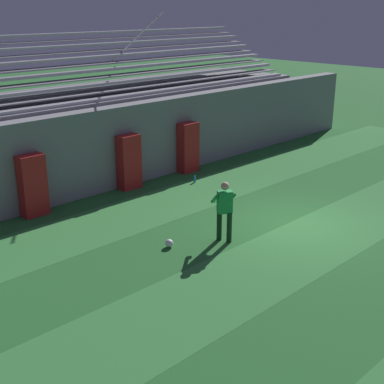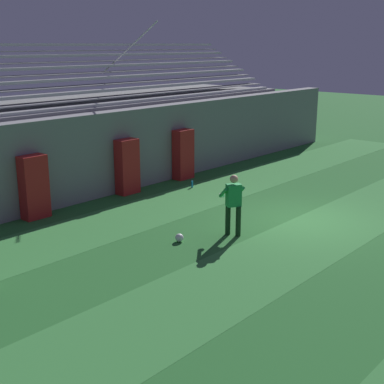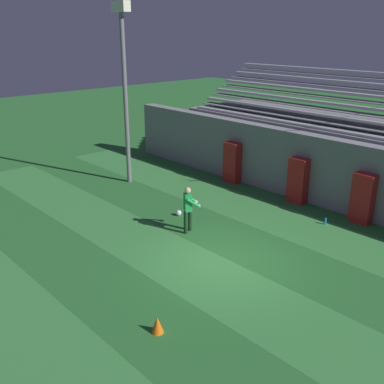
{
  "view_description": "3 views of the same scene",
  "coord_description": "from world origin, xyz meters",
  "px_view_note": "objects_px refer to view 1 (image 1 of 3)",
  "views": [
    {
      "loc": [
        -12.17,
        -8.12,
        6.0
      ],
      "look_at": [
        -2.86,
        1.38,
        1.35
      ],
      "focal_mm": 50.0,
      "sensor_mm": 36.0,
      "label": 1
    },
    {
      "loc": [
        -13.2,
        -7.53,
        4.96
      ],
      "look_at": [
        -3.3,
        1.3,
        1.29
      ],
      "focal_mm": 50.0,
      "sensor_mm": 36.0,
      "label": 2
    },
    {
      "loc": [
        8.38,
        -9.11,
        6.78
      ],
      "look_at": [
        -2.46,
        1.0,
        1.39
      ],
      "focal_mm": 42.0,
      "sensor_mm": 36.0,
      "label": 3
    }
  ],
  "objects_px": {
    "goalkeeper": "(224,208)",
    "water_bottle": "(195,179)",
    "padding_pillar_gate_left": "(129,162)",
    "padding_pillar_gate_right": "(188,147)",
    "padding_pillar_far_left": "(33,186)",
    "soccer_ball": "(169,243)"
  },
  "relations": [
    {
      "from": "padding_pillar_gate_left",
      "to": "goalkeeper",
      "type": "xyz_separation_m",
      "value": [
        -0.92,
        -5.25,
        0.01
      ]
    },
    {
      "from": "padding_pillar_gate_left",
      "to": "soccer_ball",
      "type": "xyz_separation_m",
      "value": [
        -2.26,
        -4.53,
        -0.83
      ]
    },
    {
      "from": "padding_pillar_gate_right",
      "to": "goalkeeper",
      "type": "xyz_separation_m",
      "value": [
        -3.74,
        -5.25,
        0.01
      ]
    },
    {
      "from": "goalkeeper",
      "to": "padding_pillar_far_left",
      "type": "bearing_deg",
      "value": 117.18
    },
    {
      "from": "padding_pillar_far_left",
      "to": "water_bottle",
      "type": "xyz_separation_m",
      "value": [
        5.68,
        -1.13,
        -0.82
      ]
    },
    {
      "from": "padding_pillar_gate_right",
      "to": "goalkeeper",
      "type": "distance_m",
      "value": 6.45
    },
    {
      "from": "padding_pillar_gate_right",
      "to": "padding_pillar_far_left",
      "type": "xyz_separation_m",
      "value": [
        -6.44,
        0.0,
        0.0
      ]
    },
    {
      "from": "goalkeeper",
      "to": "water_bottle",
      "type": "relative_size",
      "value": 6.96
    },
    {
      "from": "padding_pillar_far_left",
      "to": "soccer_ball",
      "type": "height_order",
      "value": "padding_pillar_far_left"
    },
    {
      "from": "padding_pillar_gate_left",
      "to": "soccer_ball",
      "type": "relative_size",
      "value": 8.56
    },
    {
      "from": "goalkeeper",
      "to": "soccer_ball",
      "type": "bearing_deg",
      "value": 151.7
    },
    {
      "from": "goalkeeper",
      "to": "water_bottle",
      "type": "distance_m",
      "value": 5.16
    },
    {
      "from": "padding_pillar_gate_left",
      "to": "goalkeeper",
      "type": "height_order",
      "value": "padding_pillar_gate_left"
    },
    {
      "from": "padding_pillar_gate_right",
      "to": "goalkeeper",
      "type": "relative_size",
      "value": 1.13
    },
    {
      "from": "water_bottle",
      "to": "padding_pillar_far_left",
      "type": "bearing_deg",
      "value": 168.76
    },
    {
      "from": "padding_pillar_gate_left",
      "to": "padding_pillar_gate_right",
      "type": "relative_size",
      "value": 1.0
    },
    {
      "from": "padding_pillar_gate_right",
      "to": "padding_pillar_gate_left",
      "type": "bearing_deg",
      "value": 180.0
    },
    {
      "from": "padding_pillar_gate_left",
      "to": "padding_pillar_far_left",
      "type": "xyz_separation_m",
      "value": [
        -3.62,
        0.0,
        0.0
      ]
    },
    {
      "from": "padding_pillar_gate_right",
      "to": "padding_pillar_far_left",
      "type": "distance_m",
      "value": 6.44
    },
    {
      "from": "padding_pillar_gate_left",
      "to": "water_bottle",
      "type": "distance_m",
      "value": 2.49
    },
    {
      "from": "padding_pillar_gate_left",
      "to": "padding_pillar_far_left",
      "type": "relative_size",
      "value": 1.0
    },
    {
      "from": "padding_pillar_gate_left",
      "to": "water_bottle",
      "type": "height_order",
      "value": "padding_pillar_gate_left"
    }
  ]
}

